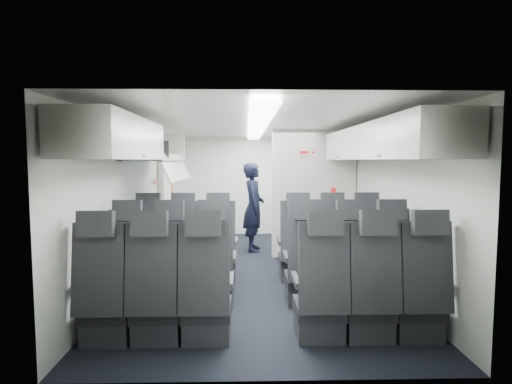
{
  "coord_description": "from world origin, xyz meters",
  "views": [
    {
      "loc": [
        -0.16,
        -5.86,
        1.65
      ],
      "look_at": [
        0.0,
        0.4,
        1.15
      ],
      "focal_mm": 28.0,
      "sensor_mm": 36.0,
      "label": 1
    }
  ],
  "objects_px": {
    "flight_attendant": "(254,207)",
    "carry_on_bag": "(151,149)",
    "seat_row_rear": "(264,298)",
    "galley_unit": "(297,193)",
    "boarding_door": "(166,198)",
    "seat_row_mid": "(260,271)",
    "seat_row_front": "(258,252)"
  },
  "relations": [
    {
      "from": "flight_attendant",
      "to": "carry_on_bag",
      "type": "relative_size",
      "value": 4.19
    },
    {
      "from": "seat_row_rear",
      "to": "galley_unit",
      "type": "xyz_separation_m",
      "value": [
        0.95,
        5.05,
        0.55
      ]
    },
    {
      "from": "galley_unit",
      "to": "flight_attendant",
      "type": "bearing_deg",
      "value": -125.05
    },
    {
      "from": "boarding_door",
      "to": "flight_attendant",
      "type": "distance_m",
      "value": 1.64
    },
    {
      "from": "carry_on_bag",
      "to": "boarding_door",
      "type": "bearing_deg",
      "value": 114.98
    },
    {
      "from": "seat_row_mid",
      "to": "boarding_door",
      "type": "xyz_separation_m",
      "value": [
        -1.64,
        2.99,
        0.55
      ]
    },
    {
      "from": "seat_row_front",
      "to": "galley_unit",
      "type": "height_order",
      "value": "galley_unit"
    },
    {
      "from": "galley_unit",
      "to": "carry_on_bag",
      "type": "relative_size",
      "value": 4.95
    },
    {
      "from": "galley_unit",
      "to": "carry_on_bag",
      "type": "bearing_deg",
      "value": -125.41
    },
    {
      "from": "galley_unit",
      "to": "boarding_door",
      "type": "xyz_separation_m",
      "value": [
        -2.59,
        -1.17,
        0.0
      ]
    },
    {
      "from": "seat_row_rear",
      "to": "carry_on_bag",
      "type": "distance_m",
      "value": 2.63
    },
    {
      "from": "seat_row_mid",
      "to": "galley_unit",
      "type": "distance_m",
      "value": 4.3
    },
    {
      "from": "seat_row_rear",
      "to": "flight_attendant",
      "type": "distance_m",
      "value": 3.69
    },
    {
      "from": "seat_row_front",
      "to": "flight_attendant",
      "type": "relative_size",
      "value": 2.07
    },
    {
      "from": "seat_row_mid",
      "to": "galley_unit",
      "type": "height_order",
      "value": "galley_unit"
    },
    {
      "from": "boarding_door",
      "to": "carry_on_bag",
      "type": "xyz_separation_m",
      "value": [
        0.24,
        -2.14,
        0.84
      ]
    },
    {
      "from": "seat_row_front",
      "to": "seat_row_rear",
      "type": "height_order",
      "value": "same"
    },
    {
      "from": "boarding_door",
      "to": "carry_on_bag",
      "type": "distance_m",
      "value": 2.31
    },
    {
      "from": "seat_row_mid",
      "to": "boarding_door",
      "type": "distance_m",
      "value": 3.45
    },
    {
      "from": "seat_row_mid",
      "to": "flight_attendant",
      "type": "xyz_separation_m",
      "value": [
        -0.02,
        2.77,
        0.4
      ]
    },
    {
      "from": "seat_row_rear",
      "to": "boarding_door",
      "type": "xyz_separation_m",
      "value": [
        -1.64,
        3.89,
        0.55
      ]
    },
    {
      "from": "seat_row_mid",
      "to": "galley_unit",
      "type": "bearing_deg",
      "value": 77.12
    },
    {
      "from": "galley_unit",
      "to": "seat_row_rear",
      "type": "bearing_deg",
      "value": -100.65
    },
    {
      "from": "seat_row_front",
      "to": "boarding_door",
      "type": "bearing_deg",
      "value": 128.16
    },
    {
      "from": "flight_attendant",
      "to": "carry_on_bag",
      "type": "xyz_separation_m",
      "value": [
        -1.38,
        -1.93,
        0.99
      ]
    },
    {
      "from": "galley_unit",
      "to": "carry_on_bag",
      "type": "height_order",
      "value": "carry_on_bag"
    },
    {
      "from": "boarding_door",
      "to": "carry_on_bag",
      "type": "bearing_deg",
      "value": -83.73
    },
    {
      "from": "boarding_door",
      "to": "seat_row_mid",
      "type": "bearing_deg",
      "value": -61.23
    },
    {
      "from": "flight_attendant",
      "to": "seat_row_rear",
      "type": "bearing_deg",
      "value": -176.53
    },
    {
      "from": "seat_row_front",
      "to": "boarding_door",
      "type": "xyz_separation_m",
      "value": [
        -1.64,
        2.09,
        0.55
      ]
    },
    {
      "from": "galley_unit",
      "to": "flight_attendant",
      "type": "xyz_separation_m",
      "value": [
        -0.97,
        -1.39,
        -0.15
      ]
    },
    {
      "from": "galley_unit",
      "to": "carry_on_bag",
      "type": "xyz_separation_m",
      "value": [
        -2.35,
        -3.31,
        0.84
      ]
    }
  ]
}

